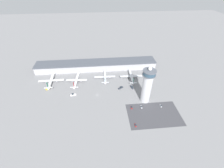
# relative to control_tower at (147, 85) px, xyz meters

# --- Properties ---
(ground_plane) EXTENTS (1000.00, 1000.00, 0.00)m
(ground_plane) POSITION_rel_control_tower_xyz_m (-63.39, 16.33, -25.83)
(ground_plane) COLOR gray
(terminal_building) EXTENTS (205.27, 25.00, 14.17)m
(terminal_building) POSITION_rel_control_tower_xyz_m (-63.39, 86.33, -18.65)
(terminal_building) COLOR #B2B2B7
(terminal_building) RESTS_ON ground
(control_tower) EXTENTS (16.20, 16.20, 52.24)m
(control_tower) POSITION_rel_control_tower_xyz_m (0.00, 0.00, 0.00)
(control_tower) COLOR silver
(control_tower) RESTS_ON ground
(parking_lot_surface) EXTENTS (64.00, 40.00, 0.01)m
(parking_lot_surface) POSITION_rel_control_tower_xyz_m (4.98, -25.42, -25.82)
(parking_lot_surface) COLOR #424247
(parking_lot_surface) RESTS_ON ground
(airplane_gate_alpha) EXTENTS (39.22, 38.85, 14.00)m
(airplane_gate_alpha) POSITION_rel_control_tower_xyz_m (-133.57, 51.37, -21.16)
(airplane_gate_alpha) COLOR white
(airplane_gate_alpha) RESTS_ON ground
(airplane_gate_bravo) EXTENTS (32.59, 38.67, 13.39)m
(airplane_gate_bravo) POSITION_rel_control_tower_xyz_m (-94.84, 49.64, -21.65)
(airplane_gate_bravo) COLOR white
(airplane_gate_bravo) RESTS_ON ground
(airplane_gate_charlie) EXTENTS (33.70, 33.26, 12.25)m
(airplane_gate_charlie) POSITION_rel_control_tower_xyz_m (-50.48, 54.94, -21.98)
(airplane_gate_charlie) COLOR silver
(airplane_gate_charlie) RESTS_ON ground
(airplane_gate_delta) EXTENTS (35.69, 38.13, 12.54)m
(airplane_gate_delta) POSITION_rel_control_tower_xyz_m (-8.22, 51.79, -21.37)
(airplane_gate_delta) COLOR silver
(airplane_gate_delta) RESTS_ON ground
(service_truck_catering) EXTENTS (4.49, 8.49, 3.11)m
(service_truck_catering) POSITION_rel_control_tower_xyz_m (-11.78, 28.18, -24.74)
(service_truck_catering) COLOR black
(service_truck_catering) RESTS_ON ground
(service_truck_fuel) EXTENTS (8.24, 6.73, 2.45)m
(service_truck_fuel) POSITION_rel_control_tower_xyz_m (-28.44, 28.61, -24.98)
(service_truck_fuel) COLOR black
(service_truck_fuel) RESTS_ON ground
(service_truck_baggage) EXTENTS (8.16, 3.74, 2.99)m
(service_truck_baggage) POSITION_rel_control_tower_xyz_m (-97.01, 19.22, -24.79)
(service_truck_baggage) COLOR black
(service_truck_baggage) RESTS_ON ground
(service_truck_water) EXTENTS (6.13, 5.16, 3.05)m
(service_truck_water) POSITION_rel_control_tower_xyz_m (-136.01, 36.35, -24.77)
(service_truck_water) COLOR black
(service_truck_water) RESTS_ON ground
(car_navy_sedan) EXTENTS (1.91, 4.58, 1.39)m
(car_navy_sedan) POSITION_rel_control_tower_xyz_m (-7.45, -12.05, -25.29)
(car_navy_sedan) COLOR black
(car_navy_sedan) RESTS_ON ground
(car_yellow_taxi) EXTENTS (1.84, 4.49, 1.53)m
(car_yellow_taxi) POSITION_rel_control_tower_xyz_m (-20.07, -12.02, -25.24)
(car_yellow_taxi) COLOR black
(car_yellow_taxi) RESTS_ON ground
(car_grey_coupe) EXTENTS (1.81, 4.23, 1.37)m
(car_grey_coupe) POSITION_rel_control_tower_xyz_m (18.25, -12.71, -25.30)
(car_grey_coupe) COLOR black
(car_grey_coupe) RESTS_ON ground
(car_white_wagon) EXTENTS (1.81, 4.28, 1.40)m
(car_white_wagon) POSITION_rel_control_tower_xyz_m (-21.03, -39.32, -25.29)
(car_white_wagon) COLOR black
(car_white_wagon) RESTS_ON ground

